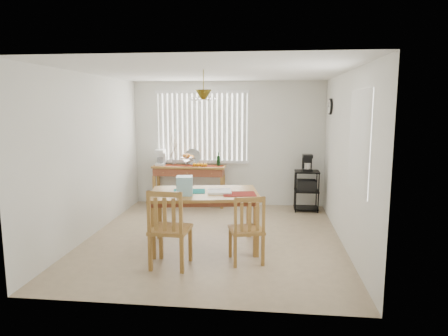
# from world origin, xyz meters

# --- Properties ---
(ground) EXTENTS (4.00, 4.50, 0.01)m
(ground) POSITION_xyz_m (0.00, 0.00, -0.01)
(ground) COLOR tan
(room_shell) EXTENTS (4.20, 4.70, 2.70)m
(room_shell) POSITION_xyz_m (0.00, 0.02, 1.69)
(room_shell) COLOR silver
(room_shell) RESTS_ON ground
(sideboard) EXTENTS (1.52, 0.43, 0.85)m
(sideboard) POSITION_xyz_m (-0.79, 2.02, 0.64)
(sideboard) COLOR #A37537
(sideboard) RESTS_ON ground
(sideboard_items) EXTENTS (1.44, 0.36, 0.65)m
(sideboard_items) POSITION_xyz_m (-1.04, 2.03, 0.98)
(sideboard_items) COLOR maroon
(sideboard_items) RESTS_ON sideboard
(wire_cart) EXTENTS (0.48, 0.38, 0.81)m
(wire_cart) POSITION_xyz_m (1.62, 1.87, 0.49)
(wire_cart) COLOR black
(wire_cart) RESTS_ON ground
(cart_items) EXTENTS (0.19, 0.23, 0.33)m
(cart_items) POSITION_xyz_m (1.62, 1.88, 0.97)
(cart_items) COLOR black
(cart_items) RESTS_ON wire_cart
(dining_table) EXTENTS (1.71, 1.25, 0.84)m
(dining_table) POSITION_xyz_m (-0.08, -0.42, 0.74)
(dining_table) COLOR #A37537
(dining_table) RESTS_ON ground
(table_items) EXTENTS (1.27, 0.56, 0.27)m
(table_items) POSITION_xyz_m (-0.21, -0.58, 0.94)
(table_items) COLOR #136D6C
(table_items) RESTS_ON dining_table
(chair_left) EXTENTS (0.52, 0.52, 1.05)m
(chair_left) POSITION_xyz_m (-0.41, -1.23, 0.52)
(chair_left) COLOR #A37537
(chair_left) RESTS_ON ground
(chair_right) EXTENTS (0.53, 0.53, 0.94)m
(chair_right) POSITION_xyz_m (0.58, -0.96, 0.46)
(chair_right) COLOR #A37537
(chair_right) RESTS_ON ground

